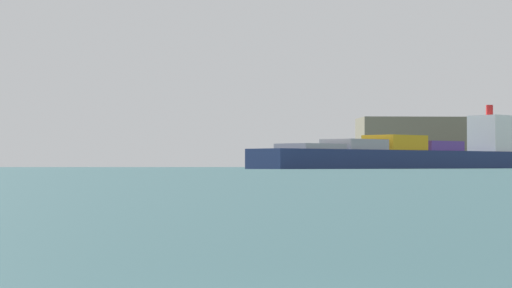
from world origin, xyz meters
name	(u,v)px	position (x,y,z in m)	size (l,w,h in m)	color
cargo_ship	(410,154)	(54.15, 568.44, 7.77)	(158.26, 162.05, 36.05)	navy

